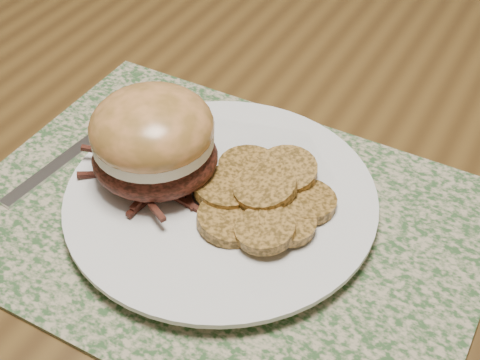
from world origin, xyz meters
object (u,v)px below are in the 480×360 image
object	(u,v)px
dinner_plate	(221,200)
fork	(72,154)
pork_sandwich	(153,140)
dining_table	(189,119)

from	to	relation	value
dinner_plate	fork	xyz separation A→B (m)	(-0.16, -0.01, -0.01)
pork_sandwich	fork	world-z (taller)	pork_sandwich
dining_table	pork_sandwich	distance (m)	0.26
dinner_plate	fork	world-z (taller)	dinner_plate
dining_table	pork_sandwich	xyz separation A→B (m)	(0.09, -0.19, 0.14)
pork_sandwich	dinner_plate	bearing A→B (deg)	-15.79
dining_table	dinner_plate	xyz separation A→B (m)	(0.16, -0.19, 0.09)
dinner_plate	pork_sandwich	xyz separation A→B (m)	(-0.06, -0.01, 0.05)
dining_table	dinner_plate	distance (m)	0.26
dining_table	dinner_plate	size ratio (longest dim) A/B	5.77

